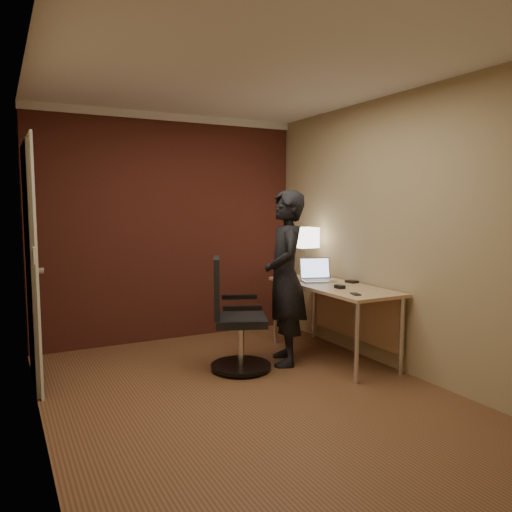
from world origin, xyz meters
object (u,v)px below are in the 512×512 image
desk_lamp (306,238)px  mouse (340,287)px  wallet (352,282)px  desk (338,297)px  laptop (316,274)px  phone (355,294)px  person (285,278)px  office_chair (234,322)px

desk_lamp → mouse: 0.94m
mouse → wallet: (0.32, 0.22, -0.01)m
desk → laptop: 0.36m
mouse → phone: (-0.07, -0.32, -0.01)m
mouse → person: bearing=145.7°
desk_lamp → person: size_ratio=0.33×
phone → laptop: bearing=95.9°
laptop → wallet: bearing=-50.2°
wallet → desk: bearing=-174.9°
person → laptop: bearing=136.6°
desk → mouse: 0.29m
wallet → phone: bearing=-125.7°
desk → mouse: bearing=-124.8°
laptop → office_chair: (-1.04, -0.20, -0.34)m
laptop → person: 0.55m
phone → person: 0.70m
wallet → person: (-0.74, 0.06, 0.08)m
desk → person: person is taller
laptop → phone: 0.85m
desk_lamp → mouse: (-0.16, -0.83, -0.40)m
mouse → desk: bearing=54.4°
office_chair → desk: bearing=-5.2°
phone → office_chair: 1.12m
office_chair → phone: bearing=-35.6°
desk → person: size_ratio=0.91×
desk_lamp → office_chair: desk_lamp is taller
mouse → person: (-0.42, 0.28, 0.08)m
wallet → person: bearing=175.5°
desk → phone: 0.59m
desk → wallet: wallet is taller
desk → desk_lamp: (0.01, 0.62, 0.55)m
phone → wallet: size_ratio=1.05×
wallet → person: size_ratio=0.07×
laptop → mouse: bearing=-99.2°
mouse → office_chair: bearing=161.4°
wallet → mouse: bearing=-145.0°
desk_lamp → laptop: 0.49m
mouse → phone: mouse is taller
wallet → office_chair: size_ratio=0.11×
mouse → wallet: size_ratio=0.91×
laptop → office_chair: 1.11m
wallet → person: person is taller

